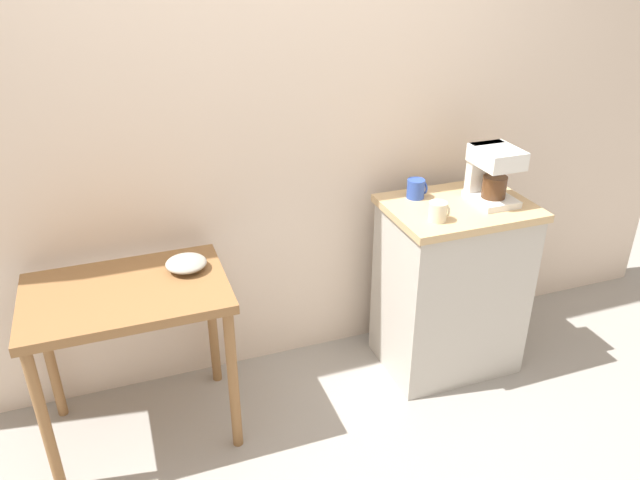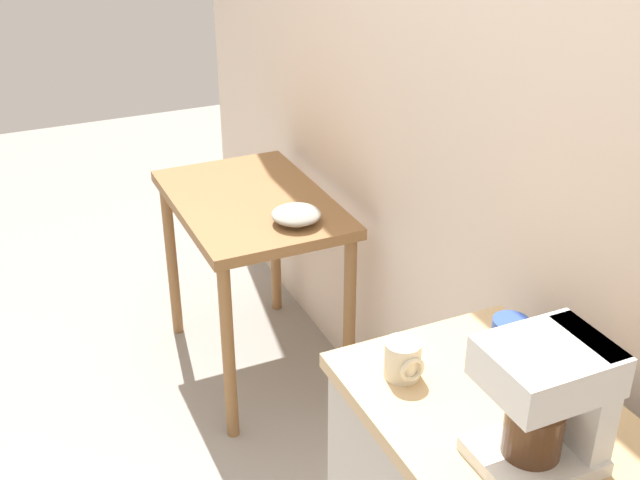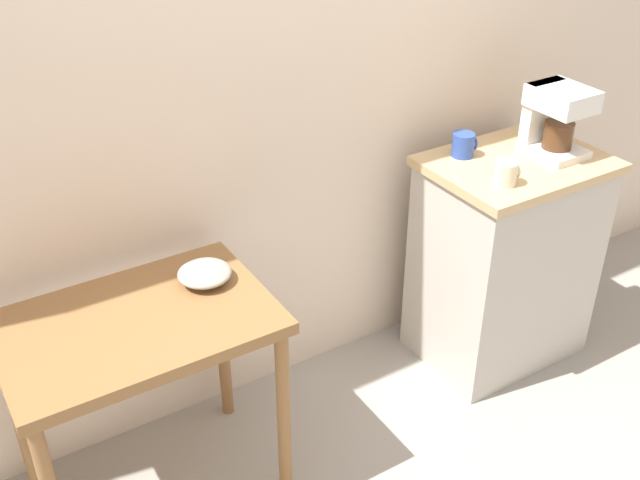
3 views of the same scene
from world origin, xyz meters
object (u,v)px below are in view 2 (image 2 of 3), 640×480
Objects in this scene: bowl_stoneware at (296,215)px; mug_blue at (510,338)px; coffee_maker at (552,399)px; mug_small_cream at (403,360)px.

mug_blue is (1.09, 0.06, 0.16)m from bowl_stoneware.
mug_small_cream is at bearing -161.19° from coffee_maker.
bowl_stoneware is at bearing -177.02° from mug_blue.
mug_small_cream is at bearing -96.45° from mug_blue.
mug_blue reaches higher than mug_small_cream.
coffee_maker is (1.39, -0.09, 0.26)m from bowl_stoneware.
mug_small_cream is (1.06, -0.20, 0.16)m from bowl_stoneware.
bowl_stoneware is 1.09m from mug_small_cream.
coffee_maker is 0.36m from mug_small_cream.
bowl_stoneware is 1.10m from mug_blue.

